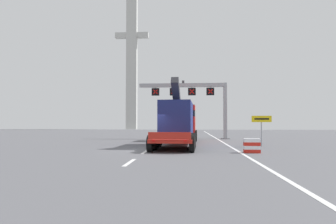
% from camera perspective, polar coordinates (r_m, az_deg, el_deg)
% --- Properties ---
extents(ground, '(112.00, 112.00, 0.00)m').
position_cam_1_polar(ground, '(20.45, -4.31, -7.39)').
color(ground, '#5B5B60').
extents(lane_markings, '(0.20, 48.49, 0.01)m').
position_cam_1_polar(lane_markings, '(37.24, -0.41, -4.92)').
color(lane_markings, silver).
rests_on(lane_markings, ground).
extents(edge_line_right, '(0.20, 63.00, 0.01)m').
position_cam_1_polar(edge_line_right, '(32.37, 9.80, -5.34)').
color(edge_line_right, silver).
rests_on(edge_line_right, ground).
extents(overhead_lane_gantry, '(10.44, 0.90, 6.79)m').
position_cam_1_polar(overhead_lane_gantry, '(34.83, 5.14, 3.42)').
color(overhead_lane_gantry, '#9EA0A5').
rests_on(overhead_lane_gantry, ground).
extents(heavy_haul_truck_red, '(3.58, 14.15, 5.30)m').
position_cam_1_polar(heavy_haul_truck_red, '(26.47, 2.21, -1.84)').
color(heavy_haul_truck_red, red).
rests_on(heavy_haul_truck_red, ground).
extents(exit_sign_yellow, '(1.54, 0.15, 2.44)m').
position_cam_1_polar(exit_sign_yellow, '(24.60, 17.49, -2.04)').
color(exit_sign_yellow, '#9EA0A5').
rests_on(exit_sign_yellow, ground).
extents(crash_barrier_striped, '(1.02, 0.54, 0.90)m').
position_cam_1_polar(crash_barrier_striped, '(19.58, 15.77, -6.24)').
color(crash_barrier_striped, red).
rests_on(crash_barrier_striped, ground).
extents(bridge_pylon_distant, '(9.00, 2.00, 40.98)m').
position_cam_1_polar(bridge_pylon_distant, '(82.60, -6.94, 11.34)').
color(bridge_pylon_distant, '#B7B7B2').
rests_on(bridge_pylon_distant, ground).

